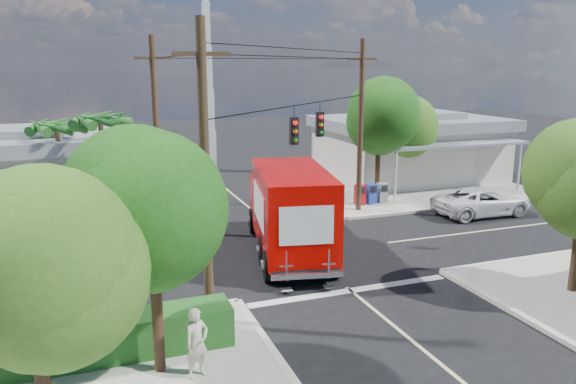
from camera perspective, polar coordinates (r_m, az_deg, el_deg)
ground at (r=23.68m, az=1.70°, el=-6.21°), size 120.00×120.00×0.00m
sidewalk_ne at (r=37.84m, az=10.82°, el=0.91°), size 14.12×14.12×0.14m
sidewalk_nw at (r=32.62m, az=-24.06°, el=-1.89°), size 14.12×14.12×0.14m
road_markings at (r=22.40m, az=3.12°, el=-7.34°), size 32.00×32.00×0.01m
building_ne at (r=39.21m, az=12.18°, el=4.60°), size 11.80×10.20×4.50m
building_nw at (r=33.84m, az=-26.13°, el=2.14°), size 10.80×10.20×4.30m
radio_tower at (r=41.76m, az=-8.11°, el=9.83°), size 0.80×0.80×17.00m
tree_sw_front at (r=13.70m, az=-13.63°, el=-1.84°), size 3.88×3.78×6.03m
tree_sw_back at (r=11.40m, az=-24.59°, el=-7.94°), size 3.56×3.42×5.41m
tree_ne_front at (r=31.78m, az=9.31°, el=7.31°), size 4.21×4.14×6.66m
tree_ne_back at (r=35.04m, az=11.22°, el=6.78°), size 3.77×3.66×5.82m
palm_nw_front at (r=28.38m, az=-18.51°, el=6.75°), size 3.01×3.08×5.59m
palm_nw_back at (r=29.91m, az=-22.42°, el=6.00°), size 3.01×3.08×5.19m
utility_poles at (r=23.57m, az=-3.29°, el=5.37°), size 12.00×10.68×9.00m
picket_fence at (r=16.70m, az=-16.62°, el=-12.66°), size 5.94×0.06×1.00m
hedge_sw at (r=15.97m, az=-17.15°, el=-13.88°), size 6.20×1.20×1.10m
vending_boxes at (r=31.60m, az=8.42°, el=-0.18°), size 1.90×0.50×1.10m
delivery_truck at (r=23.06m, az=0.14°, el=-1.85°), size 4.23×8.88×3.70m
parked_car at (r=31.06m, az=19.10°, el=-0.92°), size 5.25×2.47×1.45m
pedestrian at (r=14.42m, az=-9.25°, el=-14.90°), size 0.78×0.68×1.81m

